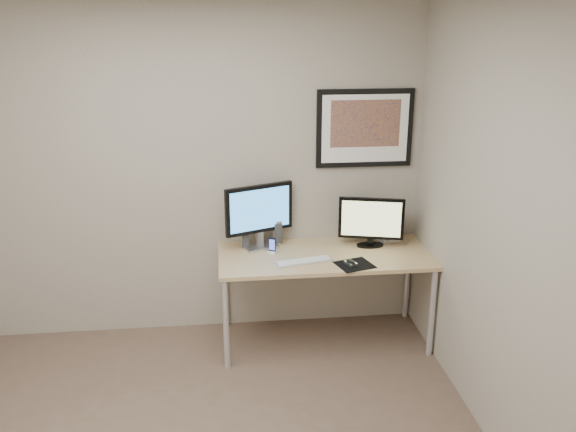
% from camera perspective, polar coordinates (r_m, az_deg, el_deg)
% --- Properties ---
extents(room, '(3.60, 3.60, 3.60)m').
position_cam_1_polar(room, '(3.42, -10.38, 4.28)').
color(room, white).
rests_on(room, ground).
extents(desk, '(1.60, 0.70, 0.73)m').
position_cam_1_polar(desk, '(4.64, 3.44, -4.33)').
color(desk, '#9D7B4C').
rests_on(desk, floor).
extents(framed_art, '(0.75, 0.04, 0.60)m').
position_cam_1_polar(framed_art, '(4.75, 7.19, 8.15)').
color(framed_art, black).
rests_on(framed_art, room).
extents(monitor_large, '(0.53, 0.26, 0.50)m').
position_cam_1_polar(monitor_large, '(4.65, -2.72, 0.24)').
color(monitor_large, '#B2B2B7').
rests_on(monitor_large, desk).
extents(monitor_tv, '(0.49, 0.16, 0.39)m').
position_cam_1_polar(monitor_tv, '(4.73, 7.79, -0.45)').
color(monitor_tv, black).
rests_on(monitor_tv, desk).
extents(speaker_left, '(0.07, 0.07, 0.17)m').
position_cam_1_polar(speaker_left, '(4.72, -4.06, -1.98)').
color(speaker_left, '#B2B2B7').
rests_on(speaker_left, desk).
extents(speaker_right, '(0.08, 0.08, 0.19)m').
position_cam_1_polar(speaker_right, '(4.79, -0.99, -1.51)').
color(speaker_right, '#B2B2B7').
rests_on(speaker_right, desk).
extents(phone_dock, '(0.07, 0.07, 0.12)m').
position_cam_1_polar(phone_dock, '(4.62, -1.48, -2.76)').
color(phone_dock, black).
rests_on(phone_dock, desk).
extents(keyboard, '(0.43, 0.20, 0.01)m').
position_cam_1_polar(keyboard, '(4.47, 1.50, -4.25)').
color(keyboard, silver).
rests_on(keyboard, desk).
extents(mousepad, '(0.30, 0.28, 0.00)m').
position_cam_1_polar(mousepad, '(4.44, 6.25, -4.56)').
color(mousepad, black).
rests_on(mousepad, desk).
extents(mouse, '(0.09, 0.11, 0.03)m').
position_cam_1_polar(mouse, '(4.44, 5.89, -4.32)').
color(mouse, black).
rests_on(mouse, mousepad).
extents(fan_unit, '(0.20, 0.17, 0.26)m').
position_cam_1_polar(fan_unit, '(4.92, 9.46, -0.82)').
color(fan_unit, silver).
rests_on(fan_unit, desk).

